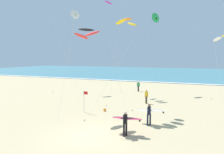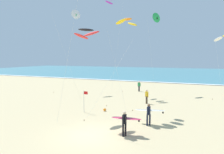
{
  "view_description": "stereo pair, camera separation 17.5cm",
  "coord_description": "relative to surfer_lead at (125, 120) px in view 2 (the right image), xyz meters",
  "views": [
    {
      "loc": [
        6.05,
        -11.51,
        5.24
      ],
      "look_at": [
        -0.76,
        5.7,
        3.4
      ],
      "focal_mm": 31.62,
      "sensor_mm": 36.0,
      "label": 1
    },
    {
      "loc": [
        6.22,
        -11.44,
        5.24
      ],
      "look_at": [
        -0.76,
        5.7,
        3.4
      ],
      "focal_mm": 31.62,
      "sensor_mm": 36.0,
      "label": 2
    }
  ],
  "objects": [
    {
      "name": "ground_plane",
      "position": [
        -2.19,
        -0.82,
        -1.04
      ],
      "size": [
        160.0,
        160.0,
        0.0
      ],
      "primitive_type": "plane",
      "color": "tan"
    },
    {
      "name": "ocean_water",
      "position": [
        -2.19,
        59.11,
        -1.0
      ],
      "size": [
        160.0,
        60.0,
        0.08
      ],
      "primitive_type": "cube",
      "color": "teal",
      "rests_on": "ground"
    },
    {
      "name": "shoreline_foam",
      "position": [
        -2.19,
        29.41,
        -0.96
      ],
      "size": [
        160.0,
        1.06,
        0.01
      ],
      "primitive_type": "cube",
      "color": "white",
      "rests_on": "ocean_water"
    },
    {
      "name": "surfer_lead",
      "position": [
        0.0,
        0.0,
        0.0
      ],
      "size": [
        2.14,
        0.91,
        1.71
      ],
      "color": "black",
      "rests_on": "ground"
    },
    {
      "name": "surfer_trailing",
      "position": [
        1.08,
        2.68,
        0.0
      ],
      "size": [
        2.45,
        0.96,
        1.71
      ],
      "color": "black",
      "rests_on": "ground"
    },
    {
      "name": "kite_arc_scarlet_near",
      "position": [
        -7.05,
        14.78,
        12.39
      ],
      "size": [
        2.65,
        2.64,
        13.82
      ],
      "color": "purple",
      "rests_on": "ground"
    },
    {
      "name": "kite_arc_amber_far",
      "position": [
        -1.87,
        5.96,
        7.55
      ],
      "size": [
        3.5,
        2.63,
        8.94
      ],
      "color": "yellow",
      "rests_on": "ground"
    },
    {
      "name": "kite_delta_ivory_low",
      "position": [
        -12.85,
        14.46,
        10.78
      ],
      "size": [
        2.8,
        3.84,
        12.6
      ],
      "color": "white",
      "rests_on": "ground"
    },
    {
      "name": "kite_delta_emerald_distant",
      "position": [
        -1.16,
        18.14,
        10.09
      ],
      "size": [
        1.73,
        2.22,
        11.92
      ],
      "color": "green",
      "rests_on": "ground"
    },
    {
      "name": "kite_arc_charcoal_close",
      "position": [
        -4.15,
        2.23,
        6.18
      ],
      "size": [
        4.48,
        5.27,
        7.61
      ],
      "color": "red",
      "rests_on": "ground"
    },
    {
      "name": "bystander_yellow_top",
      "position": [
        -0.62,
        9.67,
        -0.23
      ],
      "size": [
        0.43,
        0.32,
        1.59
      ],
      "color": "#4C3D2D",
      "rests_on": "ground"
    },
    {
      "name": "bystander_green_top",
      "position": [
        -3.46,
        17.28,
        -0.23
      ],
      "size": [
        0.49,
        0.26,
        1.59
      ],
      "color": "black",
      "rests_on": "ground"
    },
    {
      "name": "lifeguard_flag",
      "position": [
        -5.36,
        3.85,
        0.22
      ],
      "size": [
        0.45,
        0.05,
        2.1
      ],
      "color": "silver",
      "rests_on": "ground"
    },
    {
      "name": "beach_ball",
      "position": [
        -3.75,
        4.97,
        -0.9
      ],
      "size": [
        0.28,
        0.28,
        0.28
      ],
      "primitive_type": "sphere",
      "color": "orange",
      "rests_on": "ground"
    }
  ]
}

